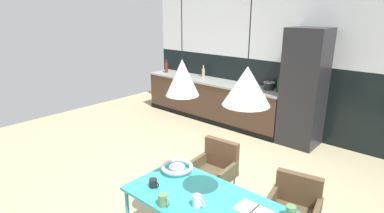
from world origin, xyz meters
The scene contains 20 objects.
ground_plane centered at (0.00, 0.00, 0.00)m, with size 9.61×9.61×0.00m, color tan.
back_wall_splashback_dark centered at (0.00, 2.83, 0.70)m, with size 7.39×0.12×1.39m, color black.
back_wall_panel_upper centered at (0.00, 2.83, 2.09)m, with size 7.39×0.12×1.39m, color white.
kitchen_counter centered at (-1.87, 2.47, 0.44)m, with size 3.38×0.63×0.88m.
refrigerator_column centered at (0.15, 2.47, 1.04)m, with size 0.66×0.60×2.07m, color #232326.
dining_table centered at (0.71, -0.88, 0.68)m, with size 1.56×0.77×0.73m.
armchair_head_of_table centered at (0.12, 0.01, 0.52)m, with size 0.52×0.51×0.82m.
armchair_by_stool centered at (1.17, -0.07, 0.49)m, with size 0.56×0.55×0.76m.
fruit_bowl centered at (0.13, -0.68, 0.78)m, with size 0.34×0.34×0.07m.
open_book centered at (1.08, -0.74, 0.74)m, with size 0.30×0.20×0.02m.
mug_short_terracotta centered at (0.68, -1.00, 0.79)m, with size 0.13×0.08×0.11m.
mug_glass_clear centered at (0.45, -1.19, 0.78)m, with size 0.13×0.08×0.11m.
mug_wide_latte centered at (1.35, -0.61, 0.78)m, with size 0.13×0.08×0.11m.
mug_tall_blue centered at (0.17, -1.05, 0.77)m, with size 0.12×0.08×0.08m.
cooking_pot centered at (-0.56, 2.57, 0.95)m, with size 0.22×0.22×0.17m.
bottle_wine_green centered at (-0.33, 2.49, 1.01)m, with size 0.08×0.08×0.31m.
bottle_vinegar_dark centered at (-3.26, 2.43, 1.01)m, with size 0.07×0.07×0.32m.
bottle_spice_small centered at (-2.26, 2.64, 0.99)m, with size 0.07×0.07×0.27m.
pendant_lamp_over_table_near centered at (0.40, -0.87, 1.80)m, with size 0.29×0.29×1.09m.
pendant_lamp_over_table_far centered at (1.02, -0.86, 1.83)m, with size 0.35×0.35×1.05m.
Camera 1 is at (2.16, -2.74, 2.35)m, focal length 28.93 mm.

